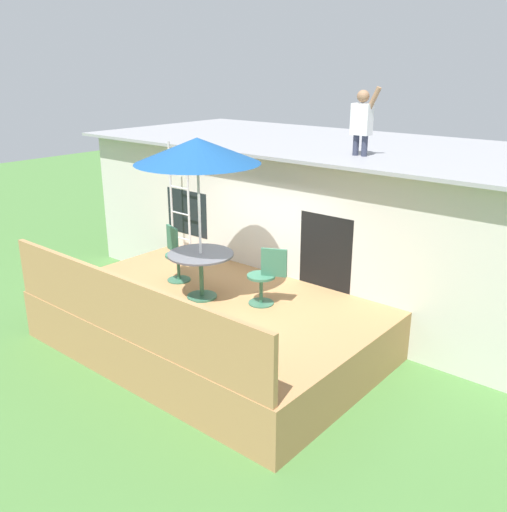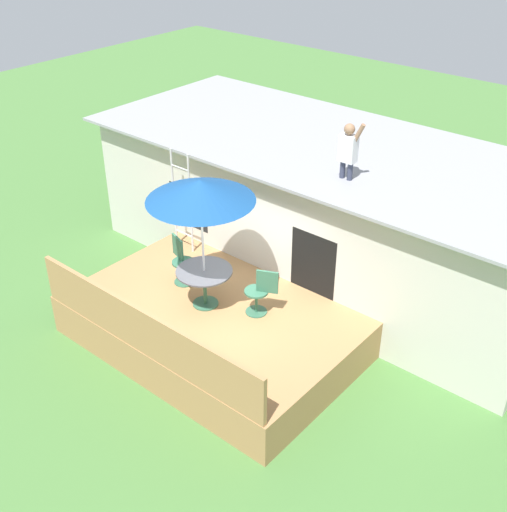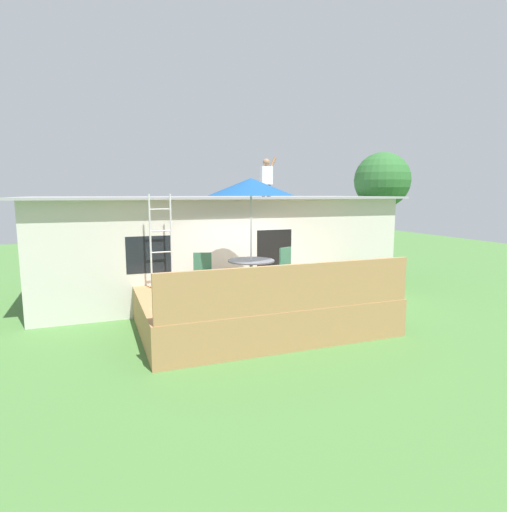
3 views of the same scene
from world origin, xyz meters
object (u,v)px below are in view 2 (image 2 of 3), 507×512
Objects in this scene: patio_umbrella at (200,190)px; patio_chair_right at (260,292)px; patio_chair_left at (181,261)px; patio_table at (204,278)px; step_ladder at (182,201)px; person_figure at (349,148)px.

patio_umbrella is 2.76× the size of patio_chair_right.
patio_umbrella is at bearing 0.00° from patio_chair_left.
patio_chair_left is (-0.90, 0.29, -0.13)m from patio_table.
patio_chair_right is (2.74, -0.79, -0.64)m from step_ladder.
patio_chair_right is at bearing -101.80° from person_figure.
step_ladder is 2.39× the size of patio_chair_left.
patio_chair_right is (0.96, 0.45, -0.13)m from patio_table.
person_figure reaches higher than patio_chair_left.
patio_umbrella is 1.15× the size of step_ladder.
person_figure is at bearing -126.87° from patio_chair_right.
patio_table is 0.47× the size of step_ladder.
patio_table is 1.76m from patio_umbrella.
patio_umbrella reaches higher than patio_table.
patio_table is 3.50m from person_figure.
patio_chair_left is (-0.90, 0.29, -1.89)m from patio_umbrella.
patio_umbrella is 2.80m from person_figure.
step_ladder is 3.74m from person_figure.
patio_umbrella is 2.17m from patio_chair_right.
patio_umbrella reaches higher than patio_chair_left.
patio_chair_left is (0.88, -0.94, -0.64)m from step_ladder.
step_ladder reaches higher than patio_table.
person_figure is at bearing 61.04° from patio_chair_left.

